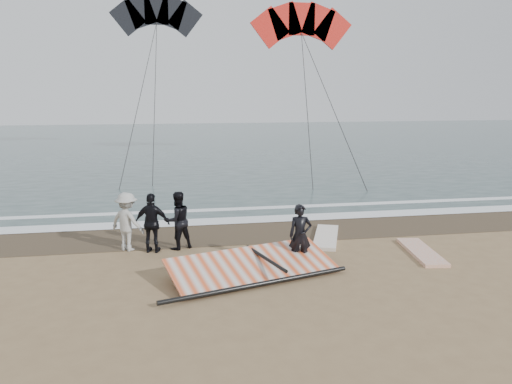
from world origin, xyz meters
TOP-DOWN VIEW (x-y plane):
  - ground at (0.00, 0.00)m, footprint 120.00×120.00m
  - sea at (0.00, 33.00)m, footprint 120.00×54.00m
  - wet_sand at (0.00, 4.50)m, footprint 120.00×2.80m
  - foam_near at (0.00, 5.90)m, footprint 120.00×0.90m
  - foam_far at (0.00, 7.60)m, footprint 120.00×0.45m
  - man_main at (0.28, 1.15)m, footprint 0.62×0.44m
  - board_white at (3.86, 1.50)m, footprint 0.97×2.42m
  - board_cream at (1.69, 3.33)m, footprint 1.51×2.57m
  - trio_cluster at (-3.56, 3.11)m, footprint 2.52×1.19m
  - sail_rig at (-1.11, 0.71)m, footprint 4.58×2.83m
  - kite_red at (5.65, 21.48)m, footprint 7.41×5.96m
  - kite_dark at (-3.51, 26.74)m, footprint 7.18×7.43m

SIDE VIEW (x-z plane):
  - ground at x=0.00m, z-range 0.00..0.00m
  - wet_sand at x=0.00m, z-range 0.00..0.01m
  - sea at x=0.00m, z-range 0.00..0.02m
  - foam_near at x=0.00m, z-range 0.02..0.03m
  - foam_far at x=0.00m, z-range 0.02..0.03m
  - board_white at x=3.86m, z-range 0.00..0.09m
  - board_cream at x=1.69m, z-range 0.00..0.10m
  - sail_rig at x=-1.11m, z-range -0.06..0.45m
  - man_main at x=0.28m, z-range 0.00..1.61m
  - trio_cluster at x=-3.56m, z-range -0.01..1.67m
  - kite_red at x=5.65m, z-range 1.26..15.47m
  - kite_dark at x=-3.51m, z-range 0.79..18.16m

